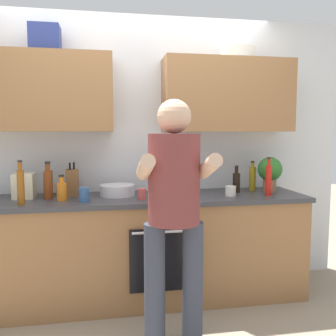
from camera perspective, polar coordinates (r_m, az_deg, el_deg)
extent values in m
plane|color=gray|center=(3.34, -4.16, -19.93)|extent=(12.00, 12.00, 0.00)
cube|color=silver|center=(3.37, -4.93, 2.39)|extent=(4.00, 0.06, 2.50)
cube|color=olive|center=(3.23, -19.51, 11.28)|extent=(1.18, 0.32, 0.65)
cube|color=olive|center=(3.37, 9.45, 11.27)|extent=(1.18, 0.32, 0.65)
cylinder|color=silver|center=(3.46, 11.02, 17.40)|extent=(0.31, 0.31, 0.10)
cube|color=navy|center=(3.29, -18.91, 18.83)|extent=(0.24, 0.20, 0.22)
cube|color=olive|center=(3.18, -4.22, -12.92)|extent=(2.80, 0.60, 0.86)
cube|color=#38383D|center=(3.06, -4.28, -4.92)|extent=(2.84, 0.64, 0.04)
cube|color=black|center=(2.90, -0.44, -14.36)|extent=(0.56, 0.02, 0.50)
cylinder|color=silver|center=(2.80, -0.37, -10.10)|extent=(0.52, 0.02, 0.02)
cylinder|color=#383D4C|center=(2.52, -2.14, -18.21)|extent=(0.14, 0.14, 0.85)
cylinder|color=#383D4C|center=(2.56, 3.92, -17.77)|extent=(0.14, 0.14, 0.85)
cylinder|color=brown|center=(2.34, 0.95, -1.72)|extent=(0.34, 0.34, 0.59)
sphere|color=#D8AD8C|center=(2.32, 0.97, 8.19)|extent=(0.22, 0.22, 0.22)
cylinder|color=#D8AD8C|center=(2.18, -3.61, 0.06)|extent=(0.09, 0.31, 0.19)
cylinder|color=#D8AD8C|center=(2.26, 6.51, 0.23)|extent=(0.09, 0.31, 0.19)
cylinder|color=#471419|center=(3.04, -1.02, -2.99)|extent=(0.07, 0.07, 0.17)
cylinder|color=#471419|center=(3.03, -1.03, -0.78)|extent=(0.03, 0.03, 0.07)
cylinder|color=black|center=(3.02, -1.03, 0.00)|extent=(0.03, 0.03, 0.01)
cylinder|color=silver|center=(3.10, 3.77, -2.91)|extent=(0.06, 0.06, 0.16)
cylinder|color=silver|center=(3.08, 3.78, -1.05)|extent=(0.02, 0.02, 0.04)
cylinder|color=black|center=(3.08, 3.78, -0.57)|extent=(0.03, 0.03, 0.01)
cylinder|color=brown|center=(3.09, -18.47, -2.55)|extent=(0.07, 0.07, 0.23)
cylinder|color=brown|center=(3.08, -18.56, 0.10)|extent=(0.04, 0.04, 0.06)
cylinder|color=black|center=(3.07, -18.58, 0.80)|extent=(0.04, 0.04, 0.02)
cylinder|color=olive|center=(3.43, 13.23, -1.69)|extent=(0.06, 0.06, 0.22)
cylinder|color=olive|center=(3.42, 13.28, 0.49)|extent=(0.03, 0.03, 0.04)
cylinder|color=black|center=(3.42, 13.29, 0.96)|extent=(0.03, 0.03, 0.01)
cylinder|color=#8C4C14|center=(2.91, -22.32, -2.90)|extent=(0.05, 0.05, 0.26)
cylinder|color=#8C4C14|center=(2.89, -22.44, 0.26)|extent=(0.03, 0.03, 0.06)
cylinder|color=black|center=(2.89, -22.47, 1.00)|extent=(0.03, 0.03, 0.01)
cylinder|color=red|center=(3.20, 15.65, -1.96)|extent=(0.05, 0.05, 0.26)
cylinder|color=red|center=(3.19, 15.72, 0.89)|extent=(0.02, 0.02, 0.06)
cylinder|color=black|center=(3.18, 15.74, 1.56)|extent=(0.03, 0.03, 0.01)
cylinder|color=black|center=(3.31, 10.78, -2.33)|extent=(0.07, 0.07, 0.18)
cylinder|color=black|center=(3.29, 10.82, -0.36)|extent=(0.03, 0.03, 0.05)
cylinder|color=black|center=(3.29, 10.83, 0.24)|extent=(0.04, 0.04, 0.02)
cylinder|color=orange|center=(2.99, -16.50, -3.63)|extent=(0.08, 0.08, 0.14)
cylinder|color=orange|center=(2.98, -16.55, -1.82)|extent=(0.04, 0.04, 0.05)
cylinder|color=black|center=(2.97, -16.57, -1.18)|extent=(0.04, 0.04, 0.02)
cylinder|color=#BF4C47|center=(2.94, -4.18, -4.12)|extent=(0.07, 0.07, 0.09)
cylinder|color=white|center=(3.13, 9.89, -3.60)|extent=(0.09, 0.09, 0.08)
cylinder|color=#33598C|center=(2.90, -13.18, -4.16)|extent=(0.08, 0.08, 0.11)
cylinder|color=silver|center=(3.13, -8.03, -3.50)|extent=(0.30, 0.30, 0.09)
cube|color=brown|center=(3.19, -14.93, -2.26)|extent=(0.10, 0.14, 0.23)
cylinder|color=black|center=(3.15, -15.30, 0.27)|extent=(0.02, 0.02, 0.06)
cylinder|color=black|center=(3.19, -14.70, 0.34)|extent=(0.02, 0.02, 0.06)
cylinder|color=#9E6647|center=(3.41, 15.79, -2.65)|extent=(0.12, 0.12, 0.12)
sphere|color=#2D6B28|center=(3.39, 15.86, -0.18)|extent=(0.22, 0.22, 0.22)
cube|color=beige|center=(3.20, -21.85, -2.63)|extent=(0.17, 0.20, 0.20)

